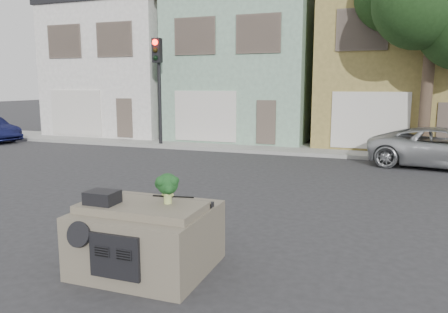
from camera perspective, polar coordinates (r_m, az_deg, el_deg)
The scene contains 12 objects.
ground_plane at distance 9.98m, azimuth -1.19°, elevation -7.81°, with size 120.00×120.00×0.00m, color #303033.
sidewalk at distance 19.90m, azimuth 9.78°, elevation 0.95°, with size 40.00×3.00×0.15m, color gray.
townhouse_white at distance 27.50m, azimuth -11.96°, elevation 10.91°, with size 7.20×8.20×7.55m, color silver.
townhouse_mint at distance 24.41m, azimuth 3.48°, elevation 11.31°, with size 7.20×8.20×7.55m, color #84AA90.
townhouse_tan at distance 23.41m, azimuth 21.70°, elevation 10.76°, with size 7.20×8.20×7.55m, color olive.
silver_pickup at distance 17.48m, azimuth 26.72°, elevation -1.34°, with size 2.38×5.15×1.43m, color #B0B2B5.
traffic_signal at distance 20.91m, azimuth -8.53°, elevation 8.19°, with size 0.40×0.40×5.10m, color black.
tree_near at distance 18.80m, azimuth 25.29°, elevation 12.48°, with size 4.40×4.00×8.50m, color #1B3715.
car_dashboard at distance 7.23m, azimuth -9.94°, elevation -10.08°, with size 2.00×1.80×1.12m, color #6B6251.
instrument_hump at distance 7.07m, azimuth -15.62°, elevation -5.16°, with size 0.48×0.38×0.20m, color black.
wiper_arm at distance 7.26m, azimuth -6.65°, elevation -5.21°, with size 0.70×0.03×0.02m, color black.
broccoli at distance 6.84m, azimuth -7.38°, elevation -4.12°, with size 0.40×0.40×0.49m, color #143816.
Camera 1 is at (3.45, -8.89, 2.95)m, focal length 35.00 mm.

